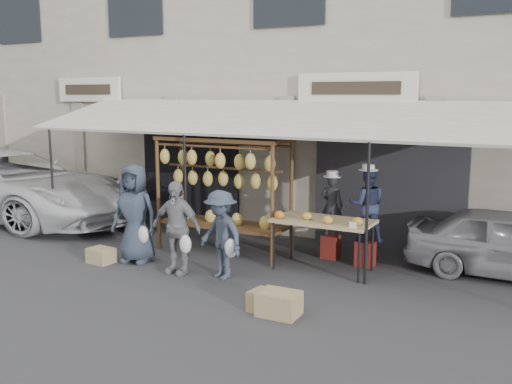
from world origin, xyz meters
TOP-DOWN VIEW (x-y plane):
  - ground_plane at (0.00, 0.00)m, footprint 90.00×90.00m
  - shophouse at (-0.00, 6.50)m, footprint 24.00×6.15m
  - awning at (0.01, 2.28)m, footprint 10.00×2.35m
  - banana_rack at (-0.51, 1.65)m, footprint 2.60×0.90m
  - produce_table at (1.61, 1.49)m, footprint 1.70×0.90m
  - vendor_left at (1.47, 2.31)m, footprint 0.44×0.32m
  - vendor_right at (2.20, 2.13)m, footprint 0.76×0.68m
  - customer_left at (-1.58, 0.38)m, footprint 0.95×0.69m
  - customer_mid at (-0.52, 0.18)m, footprint 0.95×0.42m
  - customer_right at (0.28, 0.33)m, footprint 1.08×0.82m
  - stool_left at (1.47, 2.31)m, footprint 0.35×0.35m
  - stool_right at (2.20, 2.13)m, footprint 0.35×0.35m
  - crate_near_a at (1.66, -0.67)m, footprint 0.54×0.44m
  - crate_near_b at (1.86, -0.70)m, footprint 0.57×0.44m
  - crate_far at (-2.09, 0.01)m, footprint 0.48×0.39m
  - van at (-7.24, 2.14)m, footprint 6.03×3.31m

SIDE VIEW (x-z plane):
  - ground_plane at x=0.00m, z-range 0.00..0.00m
  - crate_far at x=-2.09m, z-range 0.00..0.27m
  - crate_near_a at x=1.66m, z-range 0.00..0.29m
  - crate_near_b at x=1.86m, z-range 0.00..0.34m
  - stool_left at x=1.47m, z-range 0.00..0.43m
  - stool_right at x=2.20m, z-range 0.00..0.45m
  - customer_right at x=0.28m, z-range 0.00..1.48m
  - customer_mid at x=-0.52m, z-range 0.00..1.60m
  - produce_table at x=1.61m, z-range 0.34..1.38m
  - customer_left at x=-1.58m, z-range 0.00..1.79m
  - vendor_left at x=1.47m, z-range 0.43..1.57m
  - vendor_right at x=2.20m, z-range 0.45..1.76m
  - van at x=-7.24m, z-range 0.00..2.40m
  - banana_rack at x=-0.51m, z-range 0.45..2.69m
  - awning at x=0.01m, z-range 1.12..4.03m
  - shophouse at x=0.00m, z-range 0.00..7.30m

